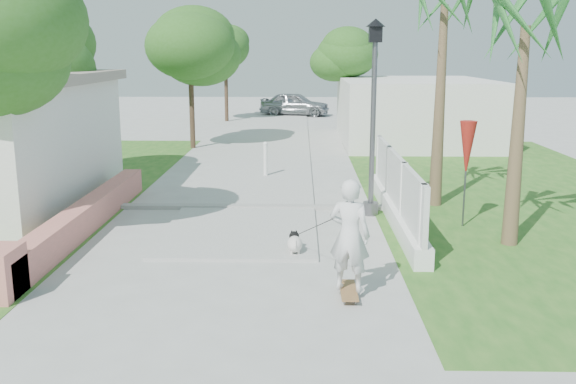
{
  "coord_description": "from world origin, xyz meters",
  "views": [
    {
      "loc": [
        1.27,
        -9.06,
        3.73
      ],
      "look_at": [
        1.02,
        2.92,
        1.1
      ],
      "focal_mm": 40.0,
      "sensor_mm": 36.0,
      "label": 1
    }
  ],
  "objects_px": {
    "street_lamp": "(373,111)",
    "bollard": "(265,158)",
    "parked_car": "(295,104)",
    "patio_umbrella": "(467,150)",
    "dog": "(295,243)",
    "skateboarder": "(322,230)"
  },
  "relations": [
    {
      "from": "parked_car",
      "to": "bollard",
      "type": "bearing_deg",
      "value": -171.42
    },
    {
      "from": "street_lamp",
      "to": "parked_car",
      "type": "distance_m",
      "value": 23.73
    },
    {
      "from": "street_lamp",
      "to": "skateboarder",
      "type": "bearing_deg",
      "value": -106.57
    },
    {
      "from": "street_lamp",
      "to": "dog",
      "type": "height_order",
      "value": "street_lamp"
    },
    {
      "from": "bollard",
      "to": "skateboarder",
      "type": "bearing_deg",
      "value": -80.84
    },
    {
      "from": "bollard",
      "to": "patio_umbrella",
      "type": "height_order",
      "value": "patio_umbrella"
    },
    {
      "from": "parked_car",
      "to": "dog",
      "type": "bearing_deg",
      "value": -168.77
    },
    {
      "from": "bollard",
      "to": "skateboarder",
      "type": "height_order",
      "value": "skateboarder"
    },
    {
      "from": "street_lamp",
      "to": "bollard",
      "type": "bearing_deg",
      "value": 120.96
    },
    {
      "from": "bollard",
      "to": "skateboarder",
      "type": "xyz_separation_m",
      "value": [
        1.42,
        -8.8,
        0.25
      ]
    },
    {
      "from": "patio_umbrella",
      "to": "dog",
      "type": "relative_size",
      "value": 3.63
    },
    {
      "from": "street_lamp",
      "to": "parked_car",
      "type": "xyz_separation_m",
      "value": [
        -2.01,
        23.58,
        -1.73
      ]
    },
    {
      "from": "bollard",
      "to": "patio_umbrella",
      "type": "bearing_deg",
      "value": -50.09
    },
    {
      "from": "street_lamp",
      "to": "patio_umbrella",
      "type": "distance_m",
      "value": 2.27
    },
    {
      "from": "bollard",
      "to": "patio_umbrella",
      "type": "distance_m",
      "value": 7.25
    },
    {
      "from": "street_lamp",
      "to": "parked_car",
      "type": "height_order",
      "value": "street_lamp"
    },
    {
      "from": "skateboarder",
      "to": "parked_car",
      "type": "distance_m",
      "value": 27.89
    },
    {
      "from": "dog",
      "to": "skateboarder",
      "type": "bearing_deg",
      "value": -73.53
    },
    {
      "from": "patio_umbrella",
      "to": "skateboarder",
      "type": "xyz_separation_m",
      "value": [
        -3.18,
        -3.3,
        -0.86
      ]
    },
    {
      "from": "skateboarder",
      "to": "dog",
      "type": "relative_size",
      "value": 4.3
    },
    {
      "from": "bollard",
      "to": "parked_car",
      "type": "relative_size",
      "value": 0.27
    },
    {
      "from": "street_lamp",
      "to": "patio_umbrella",
      "type": "xyz_separation_m",
      "value": [
        1.9,
        -1.0,
        -0.74
      ]
    }
  ]
}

